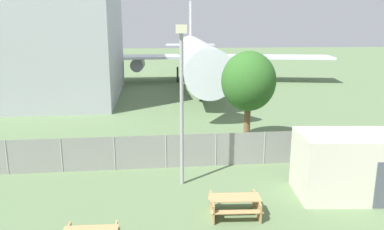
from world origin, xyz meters
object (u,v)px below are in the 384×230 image
Objects in this scene: airplane at (195,54)px; picnic_bench_near_cabin at (235,204)px; portable_cabin at (355,165)px; tree_left_of_cabin at (248,82)px.

airplane is 21.49× the size of picnic_bench_near_cabin.
portable_cabin is 8.57m from tree_left_of_cabin.
airplane is 24.97m from tree_left_of_cabin.
portable_cabin is at bearing -71.97° from tree_left_of_cabin.
picnic_bench_near_cabin is (-5.35, -1.17, -0.87)m from portable_cabin.
picnic_bench_near_cabin is 9.98m from tree_left_of_cabin.
airplane is at bearing 101.04° from portable_cabin.
portable_cabin is at bearing 12.36° from picnic_bench_near_cabin.
tree_left_of_cabin is at bearing 72.63° from picnic_bench_near_cabin.
airplane reaches higher than tree_left_of_cabin.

